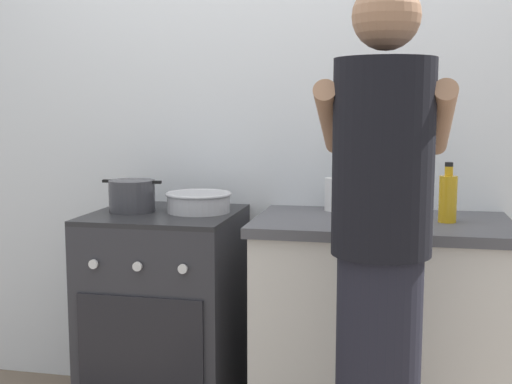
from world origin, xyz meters
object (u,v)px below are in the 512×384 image
mixing_bowl (199,201)px  utensil_crock (336,186)px  pot (132,196)px  oil_bottle (448,197)px  stove_range (166,316)px  person (380,266)px  spice_bottle (399,209)px

mixing_bowl → utensil_crock: 0.59m
pot → oil_bottle: size_ratio=1.12×
utensil_crock → oil_bottle: (0.44, -0.21, -0.01)m
stove_range → oil_bottle: bearing=-0.3°
mixing_bowl → oil_bottle: (1.01, -0.04, 0.05)m
pot → person: bearing=-30.0°
oil_bottle → utensil_crock: bearing=155.1°
utensil_crock → person: (0.21, -0.82, -0.14)m
spice_bottle → oil_bottle: size_ratio=0.39×
mixing_bowl → pot: bearing=-171.1°
oil_bottle → stove_range: bearing=179.7°
pot → mixing_bowl: bearing=8.9°
utensil_crock → oil_bottle: utensil_crock is taller
mixing_bowl → person: 1.01m
pot → utensil_crock: (0.84, 0.21, 0.04)m
pot → spice_bottle: pot is taller
mixing_bowl → spice_bottle: spice_bottle is taller
mixing_bowl → oil_bottle: 1.01m
mixing_bowl → utensil_crock: (0.56, 0.17, 0.06)m
stove_range → utensil_crock: utensil_crock is taller
pot → mixing_bowl: 0.28m
stove_range → mixing_bowl: 0.52m
spice_bottle → oil_bottle: 0.19m
mixing_bowl → utensil_crock: utensil_crock is taller
spice_bottle → person: 0.63m
utensil_crock → stove_range: bearing=-164.1°
mixing_bowl → utensil_crock: bearing=16.5°
stove_range → mixing_bowl: size_ratio=3.22×
person → spice_bottle: bearing=84.9°
spice_bottle → utensil_crock: bearing=143.1°
pot → spice_bottle: bearing=0.7°
utensil_crock → person: size_ratio=0.20×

